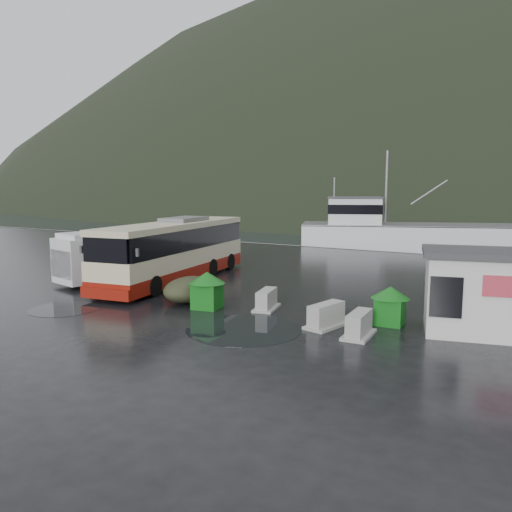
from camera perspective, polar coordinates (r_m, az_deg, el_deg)
The scene contains 14 objects.
ground at distance 22.44m, azimuth -3.88°, elevation -4.76°, with size 160.00×160.00×0.00m, color black.
harbor_water at distance 128.73m, azimuth 25.15°, elevation 4.84°, with size 300.00×180.00×0.02m, color black.
quay_edge at distance 40.31m, azimuth 12.42°, elevation 0.64°, with size 160.00×0.60×1.50m, color #999993.
coach_bus at distance 26.82m, azimuth -9.09°, elevation -2.78°, with size 2.96×11.78×3.33m, color beige, non-canonical shape.
white_van at distance 27.54m, azimuth -15.40°, elevation -2.69°, with size 2.20×6.40×2.68m, color silver, non-canonical shape.
waste_bin_left at distance 20.54m, azimuth -5.57°, elevation -5.95°, with size 1.08×1.08×1.50m, color #116115, non-canonical shape.
waste_bin_right at distance 18.70m, azimuth 15.00°, elevation -7.55°, with size 1.00×1.00×1.39m, color #116115, non-canonical shape.
dome_tent at distance 21.77m, azimuth -7.55°, elevation -5.20°, with size 1.97×2.75×1.08m, color #30341F, non-canonical shape.
ticket_kiosk at distance 18.59m, azimuth 23.82°, elevation -8.05°, with size 3.62×2.74×2.83m, color silver, non-canonical shape.
jersey_barrier_a at distance 20.29m, azimuth 1.21°, elevation -6.09°, with size 0.79×1.59×0.79m, color #999993, non-canonical shape.
jersey_barrier_b at distance 17.01m, azimuth 11.65°, elevation -8.98°, with size 0.82×1.63×0.82m, color #999993, non-canonical shape.
jersey_barrier_c at distance 17.92m, azimuth 8.00°, elevation -8.03°, with size 0.85×1.70×0.85m, color #999993, non-canonical shape.
fishing_trawler at distance 46.14m, azimuth 17.81°, elevation 1.33°, with size 23.45×5.16×9.38m, color silver, non-canonical shape.
puddles at distance 18.60m, azimuth -8.78°, elevation -7.45°, with size 11.26×4.61×0.01m.
Camera 1 is at (12.44, -18.04, 4.84)m, focal length 35.00 mm.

